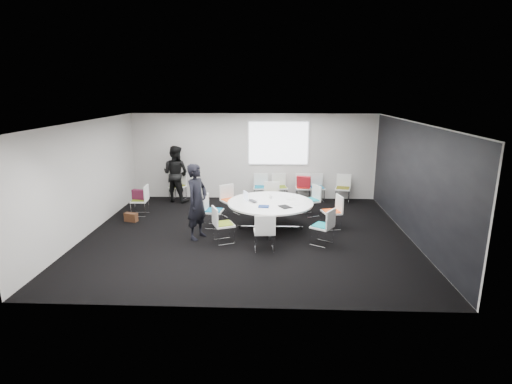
{
  "coord_description": "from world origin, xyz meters",
  "views": [
    {
      "loc": [
        0.6,
        -9.46,
        3.55
      ],
      "look_at": [
        0.2,
        0.4,
        1.0
      ],
      "focal_mm": 28.0,
      "sensor_mm": 36.0,
      "label": 1
    }
  ],
  "objects_px": {
    "chair_ring_a": "(332,218)",
    "chair_ring_g": "(264,239)",
    "chair_person_back": "(178,192)",
    "person_main": "(197,202)",
    "chair_ring_f": "(223,231)",
    "chair_back_e": "(343,194)",
    "cup": "(271,197)",
    "chair_ring_h": "(322,233)",
    "chair_back_b": "(280,193)",
    "chair_ring_e": "(214,217)",
    "conference_table": "(270,209)",
    "chair_ring_c": "(271,203)",
    "chair_back_a": "(261,193)",
    "laptop": "(254,201)",
    "chair_ring_b": "(310,206)",
    "chair_back_d": "(317,193)",
    "chair_back_c": "(303,193)",
    "brown_bag": "(131,217)",
    "chair_spare_left": "(141,206)",
    "chair_ring_d": "(230,206)",
    "maroon_bag": "(139,195)",
    "person_back": "(176,174)"
  },
  "relations": [
    {
      "from": "chair_ring_a",
      "to": "chair_back_c",
      "type": "distance_m",
      "value": 2.69
    },
    {
      "from": "chair_ring_e",
      "to": "chair_back_a",
      "type": "height_order",
      "value": "same"
    },
    {
      "from": "chair_ring_b",
      "to": "person_main",
      "type": "xyz_separation_m",
      "value": [
        -2.91,
        -1.92,
        0.65
      ]
    },
    {
      "from": "chair_ring_a",
      "to": "chair_back_e",
      "type": "distance_m",
      "value": 2.67
    },
    {
      "from": "chair_ring_a",
      "to": "chair_ring_g",
      "type": "bearing_deg",
      "value": 117.75
    },
    {
      "from": "chair_back_d",
      "to": "chair_back_c",
      "type": "bearing_deg",
      "value": -7.97
    },
    {
      "from": "chair_ring_b",
      "to": "chair_back_c",
      "type": "xyz_separation_m",
      "value": [
        -0.11,
        1.54,
        0.0
      ]
    },
    {
      "from": "person_back",
      "to": "chair_back_b",
      "type": "bearing_deg",
      "value": -157.74
    },
    {
      "from": "chair_ring_a",
      "to": "person_main",
      "type": "distance_m",
      "value": 3.53
    },
    {
      "from": "chair_back_d",
      "to": "person_main",
      "type": "distance_m",
      "value": 4.8
    },
    {
      "from": "chair_back_b",
      "to": "person_main",
      "type": "distance_m",
      "value": 4.08
    },
    {
      "from": "chair_person_back",
      "to": "chair_spare_left",
      "type": "bearing_deg",
      "value": 84.68
    },
    {
      "from": "chair_back_a",
      "to": "chair_back_e",
      "type": "xyz_separation_m",
      "value": [
        2.65,
        -0.02,
        0.0
      ]
    },
    {
      "from": "chair_ring_d",
      "to": "chair_ring_g",
      "type": "relative_size",
      "value": 1.0
    },
    {
      "from": "chair_ring_b",
      "to": "chair_back_c",
      "type": "height_order",
      "value": "same"
    },
    {
      "from": "chair_ring_f",
      "to": "person_main",
      "type": "distance_m",
      "value": 0.96
    },
    {
      "from": "chair_ring_c",
      "to": "chair_ring_h",
      "type": "height_order",
      "value": "same"
    },
    {
      "from": "chair_ring_f",
      "to": "maroon_bag",
      "type": "relative_size",
      "value": 2.2
    },
    {
      "from": "cup",
      "to": "chair_ring_f",
      "type": "bearing_deg",
      "value": -129.77
    },
    {
      "from": "chair_ring_b",
      "to": "cup",
      "type": "bearing_deg",
      "value": 100.14
    },
    {
      "from": "cup",
      "to": "brown_bag",
      "type": "relative_size",
      "value": 0.25
    },
    {
      "from": "chair_ring_c",
      "to": "chair_back_e",
      "type": "relative_size",
      "value": 1.0
    },
    {
      "from": "chair_ring_c",
      "to": "chair_person_back",
      "type": "height_order",
      "value": "same"
    },
    {
      "from": "chair_ring_f",
      "to": "person_main",
      "type": "height_order",
      "value": "person_main"
    },
    {
      "from": "maroon_bag",
      "to": "chair_ring_h",
      "type": "bearing_deg",
      "value": -22.31
    },
    {
      "from": "conference_table",
      "to": "chair_back_e",
      "type": "relative_size",
      "value": 2.5
    },
    {
      "from": "cup",
      "to": "conference_table",
      "type": "bearing_deg",
      "value": -91.18
    },
    {
      "from": "brown_bag",
      "to": "chair_spare_left",
      "type": "bearing_deg",
      "value": 80.93
    },
    {
      "from": "person_back",
      "to": "maroon_bag",
      "type": "xyz_separation_m",
      "value": [
        -0.71,
        -1.54,
        -0.29
      ]
    },
    {
      "from": "chair_ring_h",
      "to": "chair_ring_b",
      "type": "bearing_deg",
      "value": 35.12
    },
    {
      "from": "chair_back_a",
      "to": "laptop",
      "type": "height_order",
      "value": "chair_back_a"
    },
    {
      "from": "person_main",
      "to": "cup",
      "type": "distance_m",
      "value": 2.07
    },
    {
      "from": "chair_ring_c",
      "to": "chair_ring_g",
      "type": "xyz_separation_m",
      "value": [
        -0.14,
        -2.92,
        0.0
      ]
    },
    {
      "from": "chair_ring_h",
      "to": "cup",
      "type": "relative_size",
      "value": 9.78
    },
    {
      "from": "chair_ring_g",
      "to": "chair_back_e",
      "type": "xyz_separation_m",
      "value": [
        2.45,
        4.12,
        0.0
      ]
    },
    {
      "from": "cup",
      "to": "chair_ring_c",
      "type": "bearing_deg",
      "value": 89.32
    },
    {
      "from": "chair_back_c",
      "to": "cup",
      "type": "distance_m",
      "value": 2.66
    },
    {
      "from": "cup",
      "to": "chair_ring_h",
      "type": "bearing_deg",
      "value": -48.36
    },
    {
      "from": "chair_ring_e",
      "to": "person_back",
      "type": "relative_size",
      "value": 0.48
    },
    {
      "from": "chair_ring_b",
      "to": "maroon_bag",
      "type": "relative_size",
      "value": 2.2
    },
    {
      "from": "chair_person_back",
      "to": "person_main",
      "type": "xyz_separation_m",
      "value": [
        1.3,
        -3.45,
        0.65
      ]
    },
    {
      "from": "chair_back_c",
      "to": "conference_table",
      "type": "bearing_deg",
      "value": 68.35
    },
    {
      "from": "chair_back_e",
      "to": "cup",
      "type": "bearing_deg",
      "value": 60.19
    },
    {
      "from": "chair_person_back",
      "to": "person_main",
      "type": "distance_m",
      "value": 3.74
    },
    {
      "from": "chair_spare_left",
      "to": "chair_ring_d",
      "type": "bearing_deg",
      "value": -90.65
    },
    {
      "from": "chair_back_a",
      "to": "chair_back_d",
      "type": "height_order",
      "value": "same"
    },
    {
      "from": "chair_back_b",
      "to": "chair_ring_e",
      "type": "bearing_deg",
      "value": 47.02
    },
    {
      "from": "chair_ring_g",
      "to": "maroon_bag",
      "type": "bearing_deg",
      "value": 140.48
    },
    {
      "from": "conference_table",
      "to": "chair_back_e",
      "type": "distance_m",
      "value": 3.56
    },
    {
      "from": "chair_ring_a",
      "to": "chair_person_back",
      "type": "relative_size",
      "value": 1.0
    }
  ]
}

